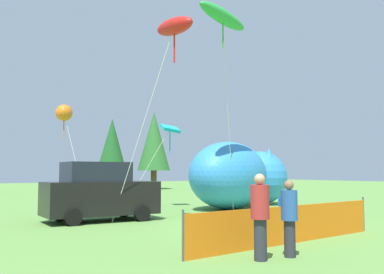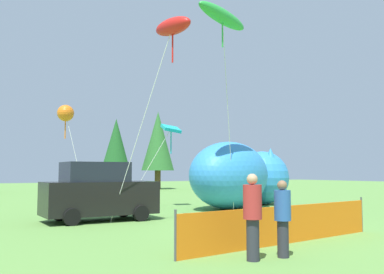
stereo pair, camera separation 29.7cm
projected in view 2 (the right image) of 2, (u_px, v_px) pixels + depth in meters
name	position (u px, v px, depth m)	size (l,w,h in m)	color
ground_plane	(256.00, 226.00, 14.28)	(120.00, 120.00, 0.00)	#609342
parked_car	(99.00, 192.00, 15.71)	(4.09, 2.02, 2.15)	black
folding_chair	(285.00, 207.00, 15.45)	(0.67, 0.67, 0.92)	#1959A5
inflatable_cat	(240.00, 178.00, 21.55)	(7.64, 5.43, 3.25)	#338CD8
safety_fence	(287.00, 225.00, 10.77)	(6.91, 1.00, 1.04)	orange
spectator_in_blue_shirt	(283.00, 215.00, 9.06)	(0.35, 0.35, 1.62)	#2D2D38
spectator_in_grey_shirt	(253.00, 213.00, 8.72)	(0.38, 0.38, 1.76)	#2D2D38
kite_orange_flower	(66.00, 113.00, 21.66)	(1.25, 1.87, 5.19)	silver
kite_green_fish	(222.00, 17.00, 17.63)	(3.26, 2.47, 8.70)	silver
kite_red_lizard	(172.00, 27.00, 15.11)	(2.10, 2.75, 7.38)	silver
kite_teal_diamond	(171.00, 130.00, 22.00)	(2.82, 1.01, 4.31)	silver
horizon_tree_east	(158.00, 141.00, 44.45)	(3.37, 3.37, 8.05)	brown
horizon_tree_mid	(116.00, 146.00, 41.80)	(2.93, 2.93, 6.99)	brown
horizon_tree_northeast	(229.00, 159.00, 55.38)	(2.38, 2.38, 5.68)	brown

